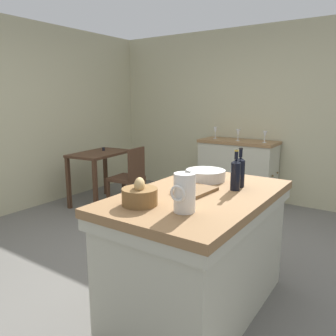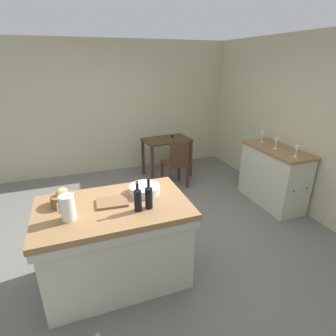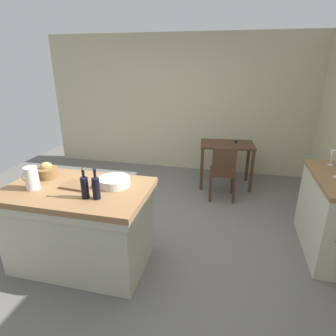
{
  "view_description": "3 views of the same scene",
  "coord_description": "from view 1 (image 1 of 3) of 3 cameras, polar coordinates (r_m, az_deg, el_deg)",
  "views": [
    {
      "loc": [
        -2.44,
        -1.71,
        1.56
      ],
      "look_at": [
        0.52,
        0.3,
        0.81
      ],
      "focal_mm": 35.84,
      "sensor_mm": 36.0,
      "label": 1
    },
    {
      "loc": [
        -0.68,
        -2.92,
        2.2
      ],
      "look_at": [
        0.5,
        0.36,
        0.8
      ],
      "focal_mm": 28.47,
      "sensor_mm": 36.0,
      "label": 2
    },
    {
      "loc": [
        1.09,
        -2.91,
        2.1
      ],
      "look_at": [
        0.36,
        0.17,
        0.89
      ],
      "focal_mm": 29.99,
      "sensor_mm": 36.0,
      "label": 3
    }
  ],
  "objects": [
    {
      "name": "ground_plane",
      "position": [
        3.37,
        -0.76,
        -15.77
      ],
      "size": [
        6.76,
        6.76,
        0.0
      ],
      "primitive_type": "plane",
      "color": "#66635E"
    },
    {
      "name": "wall_back",
      "position": [
        4.96,
        -26.46,
        7.62
      ],
      "size": [
        5.32,
        0.12,
        2.6
      ],
      "primitive_type": "cube",
      "color": "#B7B28E",
      "rests_on": "ground"
    },
    {
      "name": "wall_right",
      "position": [
        5.33,
        15.63,
        8.62
      ],
      "size": [
        0.12,
        5.2,
        2.6
      ],
      "primitive_type": "cube",
      "color": "#B7B28E",
      "rests_on": "ground"
    },
    {
      "name": "island_table",
      "position": [
        2.55,
        5.17,
        -13.19
      ],
      "size": [
        1.47,
        0.91,
        0.9
      ],
      "color": "olive",
      "rests_on": "ground"
    },
    {
      "name": "side_cabinet",
      "position": [
        5.2,
        11.7,
        -0.49
      ],
      "size": [
        0.52,
        1.16,
        0.94
      ],
      "color": "olive",
      "rests_on": "ground"
    },
    {
      "name": "writing_desk",
      "position": [
        5.05,
        -11.47,
        1.19
      ],
      "size": [
        0.95,
        0.65,
        0.83
      ],
      "color": "#472D1E",
      "rests_on": "ground"
    },
    {
      "name": "wooden_chair",
      "position": [
        4.67,
        -6.56,
        -1.49
      ],
      "size": [
        0.43,
        0.43,
        0.9
      ],
      "color": "#472D1E",
      "rests_on": "ground"
    },
    {
      "name": "pitcher",
      "position": [
        1.97,
        2.81,
        -4.12
      ],
      "size": [
        0.17,
        0.13,
        0.28
      ],
      "color": "silver",
      "rests_on": "island_table"
    },
    {
      "name": "wash_bowl",
      "position": [
        2.76,
        6.39,
        -1.19
      ],
      "size": [
        0.33,
        0.33,
        0.09
      ],
      "primitive_type": "cylinder",
      "color": "silver",
      "rests_on": "island_table"
    },
    {
      "name": "bread_basket",
      "position": [
        2.12,
        -4.83,
        -4.62
      ],
      "size": [
        0.23,
        0.23,
        0.18
      ],
      "color": "brown",
      "rests_on": "island_table"
    },
    {
      "name": "cutting_board",
      "position": [
        2.41,
        4.6,
        -3.82
      ],
      "size": [
        0.31,
        0.24,
        0.02
      ],
      "primitive_type": "cube",
      "rotation": [
        0.0,
        0.0,
        -0.07
      ],
      "color": "brown",
      "rests_on": "island_table"
    },
    {
      "name": "wine_bottle_dark",
      "position": [
        2.58,
        12.14,
        -0.52
      ],
      "size": [
        0.07,
        0.07,
        0.3
      ],
      "color": "black",
      "rests_on": "island_table"
    },
    {
      "name": "wine_bottle_amber",
      "position": [
        2.48,
        11.42,
        -1.0
      ],
      "size": [
        0.07,
        0.07,
        0.3
      ],
      "color": "black",
      "rests_on": "island_table"
    },
    {
      "name": "wine_glass_far_left",
      "position": [
        4.94,
        16.15,
        5.48
      ],
      "size": [
        0.07,
        0.07,
        0.17
      ],
      "color": "white",
      "rests_on": "side_cabinet"
    },
    {
      "name": "wine_glass_left",
      "position": [
        5.06,
        11.85,
        5.88
      ],
      "size": [
        0.07,
        0.07,
        0.17
      ],
      "color": "white",
      "rests_on": "side_cabinet"
    },
    {
      "name": "wine_glass_middle",
      "position": [
        5.26,
        8.06,
        6.34
      ],
      "size": [
        0.07,
        0.07,
        0.18
      ],
      "color": "white",
      "rests_on": "side_cabinet"
    }
  ]
}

